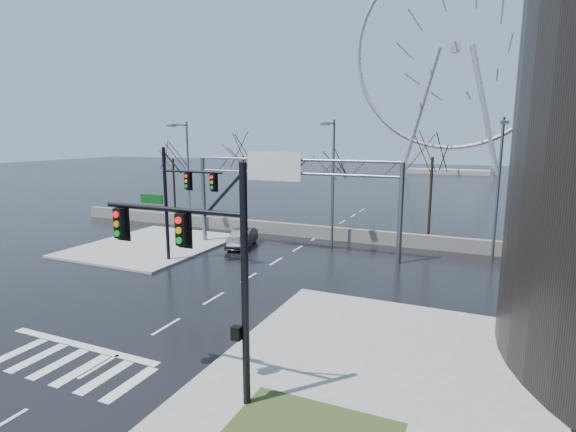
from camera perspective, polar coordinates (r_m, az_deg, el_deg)
The scene contains 17 objects.
ground at distance 22.28m, azimuth -15.20°, elevation -13.39°, with size 260.00×260.00×0.00m, color black.
sidewalk_right_ext at distance 19.98m, azimuth 12.86°, elevation -15.91°, with size 12.00×10.00×0.15m, color gray.
sidewalk_far at distance 37.76m, azimuth -16.83°, elevation -3.57°, with size 10.00×12.00×0.15m, color gray.
barrier_wall at distance 38.93m, azimuth 3.51°, elevation -2.02°, with size 52.00×0.50×1.10m, color slate.
signal_mast_near at distance 14.68m, azimuth -10.27°, elevation -5.43°, with size 5.52×0.41×8.00m.
signal_mast_far at distance 31.39m, azimuth -13.73°, elevation 2.68°, with size 4.72×0.41×8.00m.
sign_gantry at distance 33.70m, azimuth 0.01°, elevation 4.07°, with size 16.36×0.40×7.60m.
streetlight_left at distance 42.28m, azimuth -12.84°, elevation 6.03°, with size 0.50×2.55×10.00m.
streetlight_mid at distance 35.77m, azimuth 5.59°, elevation 5.52°, with size 0.50×2.55×10.00m.
streetlight_right at distance 34.01m, azimuth 25.23°, elevation 4.35°, with size 0.50×2.55×10.00m.
tree_far_left at distance 50.56m, azimuth -14.38°, elevation 6.26°, with size 3.50×3.50×7.00m.
tree_left at distance 45.11m, azimuth -5.69°, elevation 6.59°, with size 3.75×3.75×7.50m.
tree_center at distance 42.45m, azimuth 5.70°, elevation 5.28°, with size 3.25×3.25×6.50m.
tree_right at distance 39.51m, azimuth 17.83°, elevation 6.00°, with size 3.90×3.90×7.80m.
tree_far_right at distance 40.04m, azimuth 29.31°, elevation 4.08°, with size 3.40×3.40×6.80m.
ferris_wheel at distance 112.35m, azimuth 20.43°, elevation 18.49°, with size 45.00×6.00×50.91m.
car at distance 35.95m, azimuth -5.87°, elevation -2.80°, with size 1.53×4.39×1.44m, color black.
Camera 1 is at (13.13, -15.71, 8.79)m, focal length 28.00 mm.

